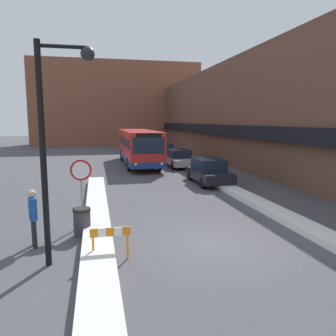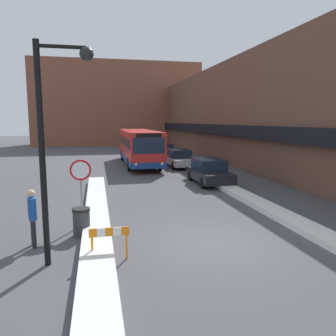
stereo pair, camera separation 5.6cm
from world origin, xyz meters
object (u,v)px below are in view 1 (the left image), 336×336
parked_car_middle (179,158)px  trash_bin (82,222)px  street_lamp (54,129)px  construction_barricade (110,237)px  city_bus (138,146)px  stop_sign (81,178)px  parked_car_back (163,151)px  pedestrian (33,213)px  parked_car_front (209,171)px

parked_car_middle → trash_bin: parked_car_middle is taller
parked_car_middle → street_lamp: street_lamp is taller
trash_bin → construction_barricade: bearing=-69.2°
city_bus → trash_bin: city_bus is taller
city_bus → parked_car_middle: size_ratio=2.43×
parked_car_middle → stop_sign: bearing=-116.9°
parked_car_back → street_lamp: 25.51m
parked_car_back → pedestrian: (-8.70, -22.65, 0.34)m
pedestrian → trash_bin: bearing=102.3°
pedestrian → construction_barricade: pedestrian is taller
parked_car_middle → pedestrian: pedestrian is taller
parked_car_front → pedestrian: size_ratio=2.35×
city_bus → parked_car_back: city_bus is taller
city_bus → stop_sign: bearing=-104.4°
street_lamp → trash_bin: size_ratio=6.14×
parked_car_back → construction_barricade: (-6.45, -24.18, -0.07)m
street_lamp → pedestrian: street_lamp is taller
pedestrian → construction_barricade: bearing=41.7°
trash_bin → construction_barricade: 2.39m
construction_barricade → parked_car_middle: bearing=70.0°
parked_car_middle → construction_barricade: bearing=-110.0°
parked_car_back → pedestrian: bearing=-111.0°
trash_bin → construction_barricade: trash_bin is taller
street_lamp → construction_barricade: size_ratio=5.30×
city_bus → trash_bin: (-4.17, -17.44, -1.17)m
city_bus → construction_barricade: size_ratio=10.51×
city_bus → parked_car_front: bearing=-71.9°
city_bus → pedestrian: size_ratio=6.45×
parked_car_front → stop_sign: (-7.32, -6.83, 1.03)m
city_bus → parked_car_middle: 3.81m
parked_car_front → parked_car_back: parked_car_front is taller
parked_car_back → trash_bin: size_ratio=4.97×
city_bus → stop_sign: city_bus is taller
trash_bin → parked_car_back: bearing=71.6°
parked_car_front → stop_sign: 10.07m
parked_car_back → pedestrian: 24.27m
construction_barricade → parked_car_back: bearing=75.1°
parked_car_front → street_lamp: bearing=-127.8°
city_bus → parked_car_middle: bearing=-32.2°
street_lamp → parked_car_back: bearing=72.1°
parked_car_back → construction_barricade: bearing=-104.9°
stop_sign → construction_barricade: stop_sign is taller
parked_car_middle → parked_car_front: bearing=-90.0°
parked_car_front → stop_sign: stop_sign is taller
parked_car_back → street_lamp: street_lamp is taller
street_lamp → pedestrian: (-0.90, 1.46, -2.58)m
street_lamp → pedestrian: 3.10m
city_bus → street_lamp: bearing=-103.4°
parked_car_back → parked_car_front: bearing=-90.0°
parked_car_back → parked_car_middle: bearing=-90.0°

